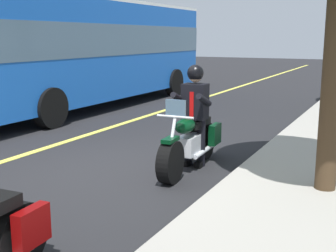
{
  "coord_description": "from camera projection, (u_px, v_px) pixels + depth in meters",
  "views": [
    {
      "loc": [
        6.01,
        4.09,
        2.2
      ],
      "look_at": [
        -0.34,
        0.85,
        0.75
      ],
      "focal_mm": 47.27,
      "sensor_mm": 36.0,
      "label": 1
    }
  ],
  "objects": [
    {
      "name": "motorcycle_main",
      "position": [
        191.0,
        142.0,
        7.42
      ],
      "size": [
        2.22,
        0.67,
        1.26
      ],
      "color": "black",
      "rests_on": "ground_plane"
    },
    {
      "name": "rider_main",
      "position": [
        195.0,
        106.0,
        7.48
      ],
      "size": [
        0.64,
        0.57,
        1.74
      ],
      "color": "black",
      "rests_on": "ground_plane"
    },
    {
      "name": "bus_near",
      "position": [
        89.0,
        47.0,
        13.78
      ],
      "size": [
        11.05,
        2.7,
        3.3
      ],
      "color": "blue",
      "rests_on": "ground_plane"
    },
    {
      "name": "lane_center_stripe",
      "position": [
        27.0,
        154.0,
        8.4
      ],
      "size": [
        60.0,
        0.16,
        0.01
      ],
      "primitive_type": "cube",
      "color": "#E5DB4C",
      "rests_on": "ground_plane"
    },
    {
      "name": "ground_plane",
      "position": [
        115.0,
        168.0,
        7.51
      ],
      "size": [
        80.0,
        80.0,
        0.0
      ],
      "primitive_type": "plane",
      "color": "black"
    }
  ]
}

